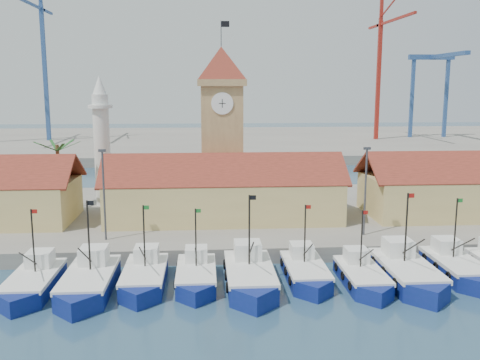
{
  "coord_description": "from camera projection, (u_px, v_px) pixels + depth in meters",
  "views": [
    {
      "loc": [
        -2.2,
        -39.86,
        16.53
      ],
      "look_at": [
        1.72,
        18.0,
        6.29
      ],
      "focal_mm": 40.0,
      "sensor_mm": 36.0,
      "label": 1
    }
  ],
  "objects": [
    {
      "name": "lamp_posts",
      "position": [
        232.0,
        189.0,
        52.88
      ],
      "size": [
        80.7,
        0.25,
        9.03
      ],
      "color": "#3F3F44",
      "rests_on": "quay"
    },
    {
      "name": "crane_blue_near",
      "position": [
        42.0,
        52.0,
        139.74
      ],
      "size": [
        1.0,
        31.35,
        42.34
      ],
      "color": "#2C4F89",
      "rests_on": "terminal"
    },
    {
      "name": "boat_2",
      "position": [
        144.0,
        278.0,
        44.41
      ],
      "size": [
        3.46,
        9.47,
        7.17
      ],
      "color": "navy",
      "rests_on": "ground"
    },
    {
      "name": "crane_red_right",
      "position": [
        381.0,
        59.0,
        142.62
      ],
      "size": [
        1.0,
        33.81,
        38.74
      ],
      "color": "maroon",
      "rests_on": "terminal"
    },
    {
      "name": "boat_6",
      "position": [
        363.0,
        278.0,
        44.61
      ],
      "size": [
        3.22,
        8.81,
        6.67
      ],
      "color": "navy",
      "rests_on": "ground"
    },
    {
      "name": "boat_8",
      "position": [
        457.0,
        269.0,
        46.68
      ],
      "size": [
        3.51,
        9.61,
        7.27
      ],
      "color": "navy",
      "rests_on": "ground"
    },
    {
      "name": "boat_0",
      "position": [
        33.0,
        284.0,
        43.1
      ],
      "size": [
        3.45,
        9.45,
        7.15
      ],
      "color": "navy",
      "rests_on": "ground"
    },
    {
      "name": "boat_3",
      "position": [
        196.0,
        277.0,
        44.77
      ],
      "size": [
        3.27,
        8.96,
        6.78
      ],
      "color": "navy",
      "rests_on": "ground"
    },
    {
      "name": "boat_4",
      "position": [
        250.0,
        278.0,
        44.17
      ],
      "size": [
        3.91,
        10.72,
        8.11
      ],
      "color": "navy",
      "rests_on": "ground"
    },
    {
      "name": "gantry",
      "position": [
        436.0,
        73.0,
        147.62
      ],
      "size": [
        13.0,
        22.0,
        23.2
      ],
      "color": "#2C4F89",
      "rests_on": "terminal"
    },
    {
      "name": "clock_tower",
      "position": [
        222.0,
        124.0,
        65.64
      ],
      "size": [
        5.8,
        5.8,
        22.7
      ],
      "color": "tan",
      "rests_on": "quay"
    },
    {
      "name": "hall_center",
      "position": [
        224.0,
        197.0,
        61.14
      ],
      "size": [
        27.04,
        10.13,
        7.61
      ],
      "color": "#D1B972",
      "rests_on": "quay"
    },
    {
      "name": "ground",
      "position": [
        234.0,
        298.0,
        42.18
      ],
      "size": [
        400.0,
        400.0,
        0.0
      ],
      "primitive_type": "plane",
      "color": "navy",
      "rests_on": "ground"
    },
    {
      "name": "terminal",
      "position": [
        212.0,
        142.0,
        150.08
      ],
      "size": [
        240.0,
        80.0,
        2.0
      ],
      "primitive_type": "cube",
      "color": "gray",
      "rests_on": "ground"
    },
    {
      "name": "boat_1",
      "position": [
        88.0,
        284.0,
        43.03
      ],
      "size": [
        3.81,
        10.43,
        7.9
      ],
      "color": "navy",
      "rests_on": "ground"
    },
    {
      "name": "boat_7",
      "position": [
        408.0,
        275.0,
        45.02
      ],
      "size": [
        3.91,
        10.7,
        8.1
      ],
      "color": "navy",
      "rests_on": "ground"
    },
    {
      "name": "boat_5",
      "position": [
        306.0,
        273.0,
        45.66
      ],
      "size": [
        3.33,
        9.13,
        6.91
      ],
      "color": "navy",
      "rests_on": "ground"
    },
    {
      "name": "minaret",
      "position": [
        102.0,
        141.0,
        67.0
      ],
      "size": [
        3.0,
        3.0,
        16.3
      ],
      "color": "silver",
      "rests_on": "quay"
    },
    {
      "name": "quay",
      "position": [
        223.0,
        216.0,
        65.63
      ],
      "size": [
        140.0,
        32.0,
        1.5
      ],
      "primitive_type": "cube",
      "color": "gray",
      "rests_on": "ground"
    },
    {
      "name": "palm_tree",
      "position": [
        59.0,
        171.0,
        65.31
      ],
      "size": [
        5.6,
        5.03,
        8.39
      ],
      "color": "brown",
      "rests_on": "quay"
    }
  ]
}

